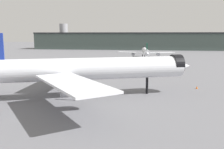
{
  "coord_description": "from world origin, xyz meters",
  "views": [
    {
      "loc": [
        11.35,
        -57.11,
        14.98
      ],
      "look_at": [
        9.32,
        3.68,
        5.28
      ],
      "focal_mm": 40.3,
      "sensor_mm": 36.0,
      "label": 1
    }
  ],
  "objects_px": {
    "traffic_cone_wingtip": "(197,87)",
    "baggage_cart_trailing": "(55,74)",
    "airliner_near_gate": "(83,69)",
    "airliner_far_taxiway": "(145,52)",
    "baggage_tug_wing": "(118,73)"
  },
  "relations": [
    {
      "from": "airliner_far_taxiway",
      "to": "baggage_tug_wing",
      "type": "height_order",
      "value": "airliner_far_taxiway"
    },
    {
      "from": "baggage_tug_wing",
      "to": "baggage_cart_trailing",
      "type": "bearing_deg",
      "value": -163.33
    },
    {
      "from": "baggage_cart_trailing",
      "to": "baggage_tug_wing",
      "type": "bearing_deg",
      "value": 95.56
    },
    {
      "from": "airliner_far_taxiway",
      "to": "airliner_near_gate",
      "type": "bearing_deg",
      "value": 168.46
    },
    {
      "from": "traffic_cone_wingtip",
      "to": "baggage_tug_wing",
      "type": "bearing_deg",
      "value": 135.8
    },
    {
      "from": "airliner_near_gate",
      "to": "airliner_far_taxiway",
      "type": "relative_size",
      "value": 1.44
    },
    {
      "from": "airliner_near_gate",
      "to": "traffic_cone_wingtip",
      "type": "relative_size",
      "value": 72.17
    },
    {
      "from": "airliner_near_gate",
      "to": "airliner_far_taxiway",
      "type": "bearing_deg",
      "value": 61.54
    },
    {
      "from": "airliner_near_gate",
      "to": "airliner_far_taxiway",
      "type": "xyz_separation_m",
      "value": [
        24.4,
        97.49,
        -2.2
      ]
    },
    {
      "from": "airliner_far_taxiway",
      "to": "baggage_cart_trailing",
      "type": "xyz_separation_m",
      "value": [
        -38.94,
        -67.77,
        -3.57
      ]
    },
    {
      "from": "airliner_near_gate",
      "to": "airliner_far_taxiway",
      "type": "height_order",
      "value": "airliner_near_gate"
    },
    {
      "from": "baggage_tug_wing",
      "to": "traffic_cone_wingtip",
      "type": "xyz_separation_m",
      "value": [
        22.08,
        -21.47,
        -0.59
      ]
    },
    {
      "from": "airliner_near_gate",
      "to": "baggage_tug_wing",
      "type": "distance_m",
      "value": 33.38
    },
    {
      "from": "baggage_tug_wing",
      "to": "baggage_cart_trailing",
      "type": "distance_m",
      "value": 22.83
    },
    {
      "from": "traffic_cone_wingtip",
      "to": "baggage_cart_trailing",
      "type": "bearing_deg",
      "value": 156.63
    }
  ]
}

